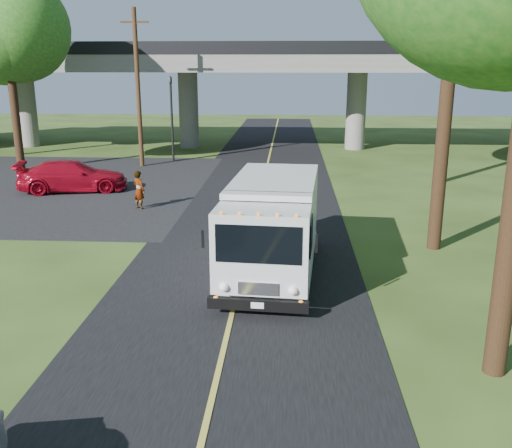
# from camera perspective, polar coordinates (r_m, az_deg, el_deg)

# --- Properties ---
(ground) EXTENTS (120.00, 120.00, 0.00)m
(ground) POSITION_cam_1_polar(r_m,az_deg,el_deg) (11.24, -4.21, -16.24)
(ground) COLOR #2E4017
(ground) RESTS_ON ground
(road) EXTENTS (7.00, 90.00, 0.02)m
(road) POSITION_cam_1_polar(r_m,az_deg,el_deg) (20.37, -0.55, -1.19)
(road) COLOR black
(road) RESTS_ON ground
(parking_lot) EXTENTS (16.00, 18.00, 0.01)m
(parking_lot) POSITION_cam_1_polar(r_m,az_deg,el_deg) (30.67, -20.45, 3.58)
(parking_lot) COLOR black
(parking_lot) RESTS_ON ground
(lane_line) EXTENTS (0.12, 90.00, 0.01)m
(lane_line) POSITION_cam_1_polar(r_m,az_deg,el_deg) (20.36, -0.55, -1.14)
(lane_line) COLOR gold
(lane_line) RESTS_ON road
(overpass) EXTENTS (54.00, 10.00, 7.30)m
(overpass) POSITION_cam_1_polar(r_m,az_deg,el_deg) (41.48, 1.59, 13.83)
(overpass) COLOR slate
(overpass) RESTS_ON ground
(traffic_signal) EXTENTS (0.18, 0.22, 5.20)m
(traffic_signal) POSITION_cam_1_polar(r_m,az_deg,el_deg) (36.30, -8.45, 11.25)
(traffic_signal) COLOR black
(traffic_signal) RESTS_ON ground
(utility_pole) EXTENTS (1.60, 0.26, 9.00)m
(utility_pole) POSITION_cam_1_polar(r_m,az_deg,el_deg) (34.62, -11.72, 13.20)
(utility_pole) COLOR #472D19
(utility_pole) RESTS_ON ground
(tree_right_far) EXTENTS (5.77, 5.67, 10.99)m
(tree_right_far) POSITION_cam_1_polar(r_m,az_deg,el_deg) (30.40, 19.52, 19.35)
(tree_right_far) COLOR #382314
(tree_right_far) RESTS_ON ground
(tree_left_lot) EXTENTS (5.60, 5.50, 10.50)m
(tree_left_lot) POSITION_cam_1_polar(r_m,az_deg,el_deg) (34.81, -23.57, 17.74)
(tree_left_lot) COLOR #382314
(tree_left_lot) RESTS_ON ground
(tree_left_far) EXTENTS (5.26, 5.16, 9.89)m
(tree_left_far) POSITION_cam_1_polar(r_m,az_deg,el_deg) (41.49, -23.56, 16.59)
(tree_left_far) COLOR #382314
(tree_left_far) RESTS_ON ground
(step_van) EXTENTS (2.89, 6.70, 2.74)m
(step_van) POSITION_cam_1_polar(r_m,az_deg,el_deg) (16.39, 1.65, -0.02)
(step_van) COLOR silver
(step_van) RESTS_ON ground
(red_sedan) EXTENTS (5.44, 3.19, 1.48)m
(red_sedan) POSITION_cam_1_polar(r_m,az_deg,el_deg) (28.82, -17.86, 4.59)
(red_sedan) COLOR maroon
(red_sedan) RESTS_ON ground
(pedestrian) EXTENTS (0.71, 0.66, 1.63)m
(pedestrian) POSITION_cam_1_polar(r_m,az_deg,el_deg) (24.51, -11.62, 3.35)
(pedestrian) COLOR gray
(pedestrian) RESTS_ON ground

